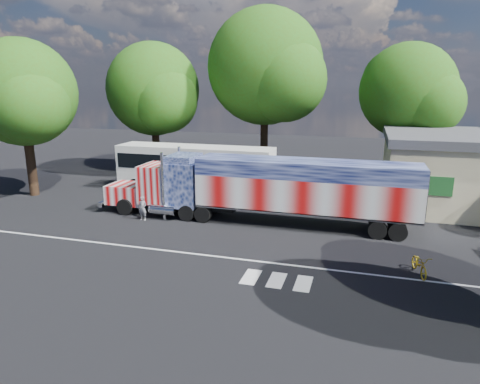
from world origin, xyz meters
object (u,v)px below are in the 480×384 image
(semi_truck, at_px, (265,188))
(tree_n_mid, at_px, (267,67))
(tree_nw_a, at_px, (154,90))
(bicycle, at_px, (420,264))
(coach_bus, at_px, (195,168))
(tree_w_a, at_px, (23,93))
(woman, at_px, (143,208))
(tree_ne_a, at_px, (409,92))

(semi_truck, bearing_deg, tree_n_mid, 102.78)
(tree_nw_a, bearing_deg, bicycle, -38.74)
(coach_bus, bearing_deg, tree_w_a, -158.49)
(semi_truck, distance_m, woman, 7.97)
(bicycle, xyz_separation_m, tree_n_mid, (-11.81, 19.51, 9.47))
(tree_ne_a, relative_size, tree_n_mid, 0.79)
(bicycle, relative_size, tree_ne_a, 0.16)
(tree_ne_a, distance_m, tree_w_a, 30.98)
(tree_nw_a, height_order, tree_ne_a, tree_nw_a)
(tree_ne_a, height_order, tree_w_a, tree_ne_a)
(tree_ne_a, distance_m, tree_n_mid, 12.53)
(tree_nw_a, relative_size, tree_n_mid, 0.81)
(tree_ne_a, bearing_deg, bicycle, -91.53)
(coach_bus, bearing_deg, tree_nw_a, 136.04)
(semi_truck, relative_size, tree_ne_a, 1.72)
(tree_w_a, bearing_deg, tree_n_mid, 38.49)
(semi_truck, relative_size, coach_bus, 1.61)
(bicycle, bearing_deg, woman, 154.87)
(tree_ne_a, bearing_deg, tree_w_a, -155.01)
(coach_bus, height_order, tree_n_mid, tree_n_mid)
(tree_nw_a, xyz_separation_m, tree_n_mid, (10.56, 1.56, 1.99))
(coach_bus, distance_m, tree_ne_a, 19.35)
(semi_truck, relative_size, tree_w_a, 1.73)
(bicycle, distance_m, tree_ne_a, 21.41)
(woman, distance_m, tree_w_a, 13.72)
(bicycle, distance_m, tree_w_a, 29.36)
(coach_bus, relative_size, tree_ne_a, 1.06)
(tree_n_mid, distance_m, tree_w_a, 20.21)
(tree_ne_a, xyz_separation_m, tree_n_mid, (-12.34, -0.58, 2.07))
(coach_bus, bearing_deg, tree_ne_a, 27.38)
(woman, xyz_separation_m, tree_w_a, (-11.29, 3.30, 7.08))
(bicycle, relative_size, tree_w_a, 0.16)
(semi_truck, height_order, tree_n_mid, tree_n_mid)
(tree_nw_a, height_order, tree_w_a, tree_nw_a)
(bicycle, height_order, tree_w_a, tree_w_a)
(coach_bus, xyz_separation_m, tree_ne_a, (16.35, 8.47, 5.98))
(semi_truck, xyz_separation_m, bicycle, (8.63, -5.47, -1.76))
(tree_nw_a, bearing_deg, tree_ne_a, 5.34)
(tree_n_mid, height_order, tree_w_a, tree_n_mid)
(tree_w_a, bearing_deg, bicycle, -14.25)
(semi_truck, distance_m, coach_bus, 9.46)
(woman, height_order, tree_w_a, tree_w_a)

